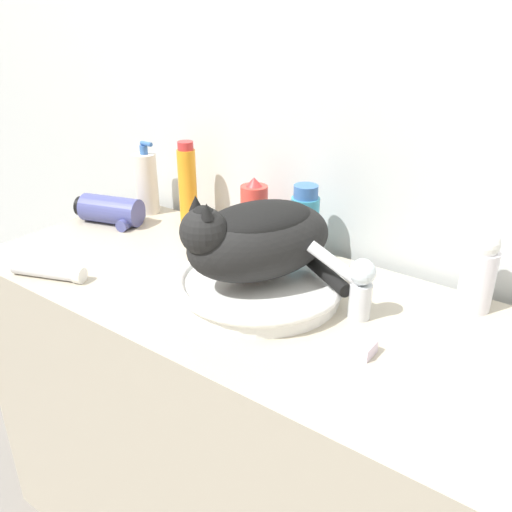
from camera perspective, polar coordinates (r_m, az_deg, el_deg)
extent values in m
cube|color=silver|center=(1.30, 7.50, 17.43)|extent=(8.00, 0.05, 2.40)
cube|color=#B2A893|center=(1.40, -1.39, -18.29)|extent=(1.28, 0.54, 0.81)
cylinder|color=white|center=(1.13, 0.42, -3.34)|extent=(0.33, 0.33, 0.04)
torus|color=white|center=(1.12, 0.42, -2.54)|extent=(0.35, 0.35, 0.02)
ellipsoid|color=black|center=(1.08, 0.43, 1.59)|extent=(0.29, 0.36, 0.16)
ellipsoid|color=black|center=(1.07, 0.44, 3.71)|extent=(0.23, 0.27, 0.07)
sphere|color=black|center=(1.02, -5.68, 2.63)|extent=(0.09, 0.09, 0.09)
sphere|color=black|center=(1.01, -5.74, 3.97)|extent=(0.05, 0.05, 0.05)
cone|color=black|center=(1.02, -6.36, 5.56)|extent=(0.03, 0.03, 0.03)
cone|color=black|center=(0.98, -5.20, 4.70)|extent=(0.03, 0.03, 0.03)
cylinder|color=black|center=(1.10, 7.37, -1.85)|extent=(0.15, 0.11, 0.03)
cylinder|color=silver|center=(1.06, 10.88, -4.65)|extent=(0.04, 0.04, 0.07)
cylinder|color=silver|center=(1.04, 8.39, -0.90)|extent=(0.12, 0.05, 0.08)
sphere|color=silver|center=(1.03, 11.15, -1.66)|extent=(0.05, 0.05, 0.05)
cylinder|color=orange|center=(1.48, -7.20, 7.12)|extent=(0.05, 0.05, 0.21)
cylinder|color=red|center=(1.45, -7.45, 11.44)|extent=(0.04, 0.04, 0.02)
cylinder|color=silver|center=(1.60, -11.43, 7.47)|extent=(0.06, 0.06, 0.17)
cylinder|color=#3866AD|center=(1.57, -11.74, 10.90)|extent=(0.02, 0.02, 0.03)
cylinder|color=#3866AD|center=(1.56, -11.47, 11.50)|extent=(0.04, 0.01, 0.01)
cylinder|color=teal|center=(1.28, 5.12, 2.90)|extent=(0.07, 0.07, 0.15)
cylinder|color=#3866AD|center=(1.25, 5.28, 6.77)|extent=(0.06, 0.06, 0.03)
cylinder|color=#DB3D33|center=(1.35, -0.20, 4.31)|extent=(0.07, 0.07, 0.15)
cone|color=red|center=(1.32, -0.20, 7.83)|extent=(0.04, 0.04, 0.02)
cylinder|color=silver|center=(1.15, 22.24, -2.37)|extent=(0.07, 0.07, 0.12)
sphere|color=white|center=(1.12, 22.87, 1.16)|extent=(0.06, 0.06, 0.06)
cylinder|color=silver|center=(1.29, -21.36, -1.44)|extent=(0.16, 0.09, 0.03)
cylinder|color=white|center=(1.24, -18.11, -1.95)|extent=(0.03, 0.04, 0.04)
cylinder|color=#474C8C|center=(1.55, -14.98, 4.71)|extent=(0.18, 0.12, 0.08)
cylinder|color=#474C8C|center=(1.53, -13.03, 3.71)|extent=(0.06, 0.11, 0.03)
cylinder|color=black|center=(1.60, -17.82, 5.03)|extent=(0.04, 0.06, 0.05)
cube|color=silver|center=(0.97, 10.41, -9.22)|extent=(0.07, 0.04, 0.02)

